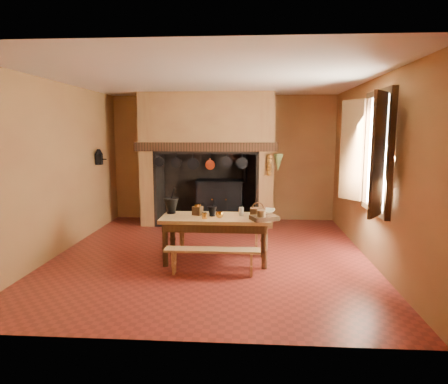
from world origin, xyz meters
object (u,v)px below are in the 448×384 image
at_px(bench_front, 212,255).
at_px(wicker_basket, 258,212).
at_px(coffee_grinder, 198,210).
at_px(iron_range, 220,200).
at_px(work_table, 216,224).
at_px(mixing_bowl, 263,212).

xyz_separation_m(bench_front, wicker_basket, (0.64, 0.62, 0.51)).
bearing_deg(coffee_grinder, wicker_basket, 17.01).
height_order(iron_range, bench_front, iron_range).
distance_m(work_table, mixing_bowl, 0.76).
relative_size(work_table, wicker_basket, 6.74).
height_order(coffee_grinder, mixing_bowl, coffee_grinder).
relative_size(coffee_grinder, wicker_basket, 0.85).
xyz_separation_m(bench_front, coffee_grinder, (-0.29, 0.67, 0.51)).
bearing_deg(work_table, bench_front, -90.00).
bearing_deg(iron_range, bench_front, -87.44).
height_order(bench_front, wicker_basket, wicker_basket).
height_order(iron_range, coffee_grinder, iron_range).
bearing_deg(iron_range, mixing_bowl, -71.53).
distance_m(work_table, bench_front, 0.66).
bearing_deg(work_table, coffee_grinder, 163.33).
height_order(iron_range, work_table, iron_range).
relative_size(iron_range, coffee_grinder, 7.70).
height_order(work_table, wicker_basket, wicker_basket).
relative_size(iron_range, wicker_basket, 6.52).
bearing_deg(bench_front, work_table, 90.00).
bearing_deg(wicker_basket, mixing_bowl, 59.77).
relative_size(work_table, mixing_bowl, 4.71).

